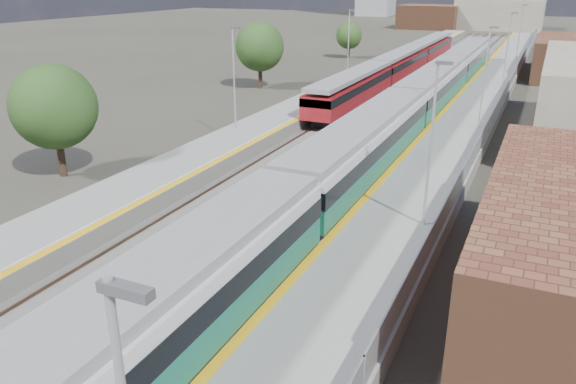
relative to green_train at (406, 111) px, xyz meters
The scene contains 10 objects.
ground 11.00m from the green_train, 98.03° to the left, with size 320.00×320.00×0.00m, color #47443A.
ballast_bed 13.86m from the green_train, 105.93° to the left, with size 10.50×155.00×0.06m, color #565451.
tracks 15.32m from the green_train, 102.01° to the left, with size 8.96×160.00×0.17m.
platform_right 13.79m from the green_train, 73.93° to the left, with size 4.70×155.00×8.52m.
platform_left 16.94m from the green_train, 128.78° to the left, with size 4.30×155.00×8.52m.
green_train is the anchor object (origin of this frame).
red_train 27.80m from the green_train, 104.58° to the left, with size 2.74×55.68×3.46m.
tree_a 24.55m from the green_train, 135.97° to the right, with size 5.18×5.18×7.02m.
tree_b 25.37m from the green_train, 143.05° to the left, with size 5.40×5.40×7.32m.
tree_c 47.99m from the green_train, 113.95° to the left, with size 4.02×4.02×5.45m.
Camera 1 is at (10.81, -2.24, 11.70)m, focal length 35.00 mm.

